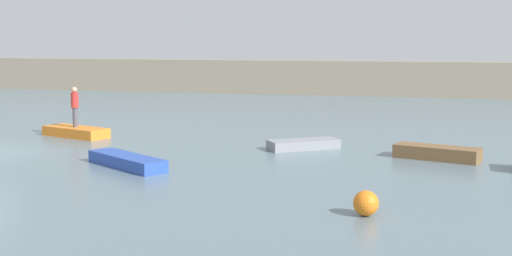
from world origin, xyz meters
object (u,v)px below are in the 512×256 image
(person_red_shirt, at_px, (75,105))
(rowboat_grey, at_px, (304,144))
(mooring_buoy, at_px, (366,203))
(rowboat_orange, at_px, (76,132))
(rowboat_blue, at_px, (127,161))
(rowboat_brown, at_px, (437,153))

(person_red_shirt, bearing_deg, rowboat_grey, -4.65)
(person_red_shirt, xyz_separation_m, mooring_buoy, (13.35, -10.13, -1.09))
(person_red_shirt, distance_m, mooring_buoy, 16.79)
(rowboat_orange, height_order, rowboat_grey, rowboat_orange)
(person_red_shirt, relative_size, mooring_buoy, 2.78)
(rowboat_blue, distance_m, rowboat_brown, 10.87)
(person_red_shirt, height_order, mooring_buoy, person_red_shirt)
(rowboat_blue, xyz_separation_m, person_red_shirt, (-5.06, 5.82, 1.20))
(rowboat_blue, distance_m, mooring_buoy, 9.34)
(rowboat_blue, relative_size, person_red_shirt, 2.00)
(rowboat_brown, xyz_separation_m, person_red_shirt, (-15.19, 1.88, 1.17))
(mooring_buoy, bearing_deg, rowboat_grey, 108.66)
(mooring_buoy, bearing_deg, person_red_shirt, 142.81)
(rowboat_orange, relative_size, person_red_shirt, 1.78)
(rowboat_orange, relative_size, rowboat_blue, 0.89)
(mooring_buoy, bearing_deg, rowboat_brown, 77.37)
(rowboat_grey, bearing_deg, mooring_buoy, -104.70)
(rowboat_orange, xyz_separation_m, person_red_shirt, (0.00, 0.00, 1.19))
(rowboat_brown, relative_size, mooring_buoy, 4.71)
(rowboat_grey, height_order, person_red_shirt, person_red_shirt)
(rowboat_brown, xyz_separation_m, mooring_buoy, (-1.85, -8.25, 0.08))
(rowboat_blue, relative_size, mooring_buoy, 5.57)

